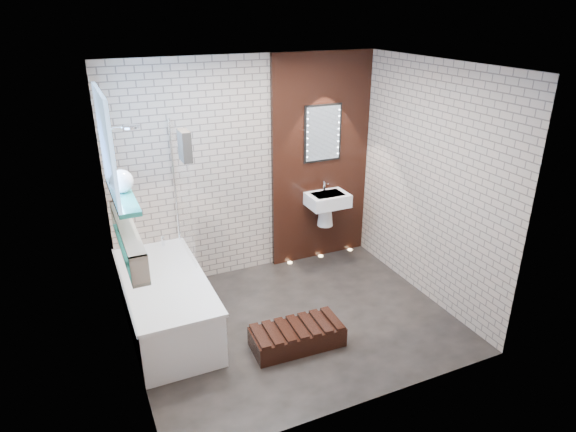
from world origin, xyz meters
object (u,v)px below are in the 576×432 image
washbasin (327,204)px  led_mirror (323,133)px  bath_screen (182,193)px  walnut_step (297,337)px  bathtub (166,303)px

washbasin → led_mirror: bearing=90.0°
bath_screen → walnut_step: bearing=-60.0°
led_mirror → walnut_step: led_mirror is taller
washbasin → walnut_step: bearing=-126.9°
bathtub → led_mirror: (2.17, 0.78, 1.36)m
bathtub → led_mirror: bearing=19.8°
led_mirror → walnut_step: 2.49m
bathtub → washbasin: bearing=16.0°
bathtub → bath_screen: bearing=51.1°
bath_screen → walnut_step: 1.88m
walnut_step → bath_screen: bearing=120.0°
bath_screen → led_mirror: size_ratio=2.00×
bath_screen → walnut_step: size_ratio=1.57×
washbasin → led_mirror: 0.88m
walnut_step → led_mirror: bearing=55.9°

